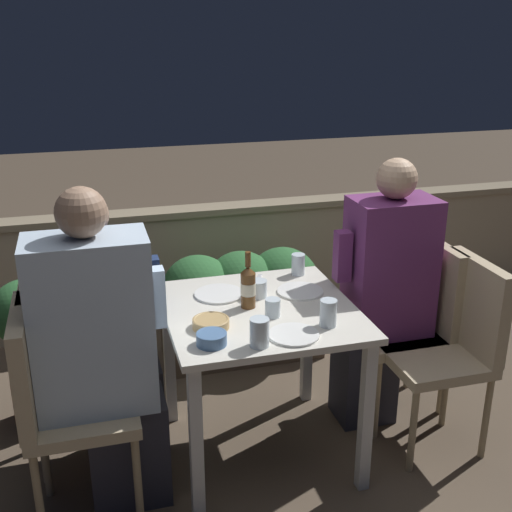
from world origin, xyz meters
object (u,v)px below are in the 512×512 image
object	(u,v)px
chair_right_near	(454,335)
person_purple_stripe	(382,294)
chair_right_far	(417,312)
beer_bottle	(248,286)
person_blue_shirt	(103,356)
potted_plant	(31,337)
chair_left_far	(59,358)
person_navy_jumper	(105,335)
chair_left_near	(54,393)

from	to	relation	value
chair_right_near	person_purple_stripe	distance (m)	0.39
chair_right_far	beer_bottle	world-z (taller)	beer_bottle
person_blue_shirt	beer_bottle	xyz separation A→B (m)	(0.64, 0.17, 0.15)
person_purple_stripe	potted_plant	distance (m)	1.73
chair_left_far	chair_right_near	size ratio (longest dim) A/B	1.00
person_purple_stripe	beer_bottle	size ratio (longest dim) A/B	5.24
person_navy_jumper	potted_plant	world-z (taller)	person_navy_jumper
person_navy_jumper	potted_plant	xyz separation A→B (m)	(-0.35, 0.41, -0.17)
chair_left_far	person_navy_jumper	bearing A→B (deg)	0.00
chair_left_near	person_purple_stripe	world-z (taller)	person_purple_stripe
chair_right_far	beer_bottle	distance (m)	0.95
chair_left_far	potted_plant	xyz separation A→B (m)	(-0.15, 0.41, -0.08)
person_navy_jumper	beer_bottle	bearing A→B (deg)	-10.09
person_blue_shirt	potted_plant	size ratio (longest dim) A/B	1.78
person_blue_shirt	beer_bottle	bearing A→B (deg)	15.15
chair_left_far	chair_right_far	size ratio (longest dim) A/B	1.00
chair_left_far	person_purple_stripe	distance (m)	1.53
person_blue_shirt	chair_right_far	distance (m)	1.57
beer_bottle	chair_left_far	bearing A→B (deg)	172.34
person_navy_jumper	person_purple_stripe	xyz separation A→B (m)	(1.32, 0.00, 0.04)
beer_bottle	person_navy_jumper	bearing A→B (deg)	169.91
chair_left_far	chair_right_far	distance (m)	1.72
chair_left_far	chair_right_near	bearing A→B (deg)	-8.73
chair_right_far	potted_plant	size ratio (longest dim) A/B	1.19
beer_bottle	chair_right_near	bearing A→B (deg)	-9.66
chair_left_near	chair_right_far	world-z (taller)	same
chair_left_far	chair_right_far	bearing A→B (deg)	0.11
person_navy_jumper	person_purple_stripe	bearing A→B (deg)	0.14
potted_plant	person_blue_shirt	bearing A→B (deg)	-64.50
person_blue_shirt	chair_right_near	bearing A→B (deg)	0.41
chair_left_far	chair_right_near	world-z (taller)	same
chair_right_near	person_purple_stripe	bearing A→B (deg)	131.41
chair_left_near	potted_plant	distance (m)	0.71
chair_left_near	person_purple_stripe	distance (m)	1.57
person_blue_shirt	chair_right_far	bearing A→B (deg)	10.52
chair_right_far	potted_plant	world-z (taller)	chair_right_far
chair_right_far	beer_bottle	xyz separation A→B (m)	(-0.90, -0.11, 0.29)
chair_right_far	person_purple_stripe	bearing A→B (deg)	180.00
person_blue_shirt	person_navy_jumper	distance (m)	0.29
chair_left_far	beer_bottle	world-z (taller)	beer_bottle
chair_left_near	beer_bottle	world-z (taller)	beer_bottle
person_blue_shirt	person_purple_stripe	xyz separation A→B (m)	(1.34, 0.29, -0.01)
person_navy_jumper	beer_bottle	distance (m)	0.66
chair_left_near	person_navy_jumper	distance (m)	0.36
person_blue_shirt	chair_right_near	world-z (taller)	person_blue_shirt
chair_left_far	chair_right_far	world-z (taller)	same
person_blue_shirt	beer_bottle	world-z (taller)	person_blue_shirt
chair_left_far	potted_plant	distance (m)	0.44
potted_plant	person_navy_jumper	bearing A→B (deg)	-49.66
person_navy_jumper	chair_right_near	world-z (taller)	person_navy_jumper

